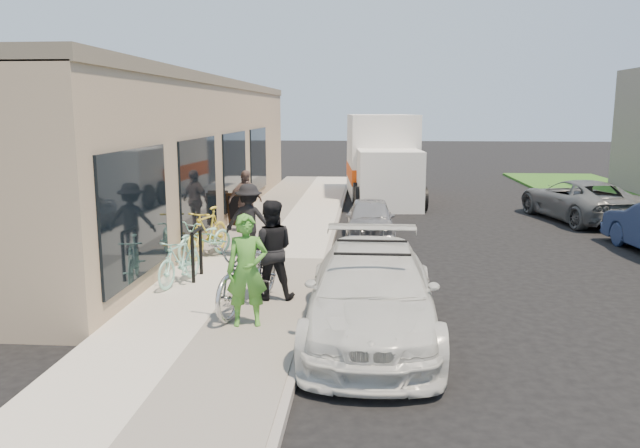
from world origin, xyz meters
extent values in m
plane|color=black|center=(0.00, 0.00, 0.00)|extent=(120.00, 120.00, 0.00)
cube|color=beige|center=(-2.00, 3.00, 0.07)|extent=(3.00, 34.00, 0.15)
cube|color=gray|center=(-0.45, 3.00, 0.07)|extent=(0.12, 34.00, 0.13)
cube|color=tan|center=(-5.25, 8.00, 2.00)|extent=(3.50, 20.00, 4.00)
cube|color=#6D6252|center=(-5.25, 8.00, 4.10)|extent=(3.60, 20.00, 0.25)
cube|color=black|center=(-3.48, 0.00, 1.60)|extent=(0.06, 3.00, 2.20)
cube|color=black|center=(-3.48, 4.00, 1.60)|extent=(0.06, 3.00, 2.20)
cube|color=black|center=(-3.48, 8.00, 1.60)|extent=(0.06, 3.00, 2.20)
cube|color=black|center=(-3.48, 12.00, 1.60)|extent=(0.06, 3.00, 2.20)
cylinder|color=black|center=(-2.78, 0.89, 0.61)|extent=(0.07, 0.07, 0.93)
cylinder|color=black|center=(-2.80, 1.51, 0.61)|extent=(0.07, 0.07, 0.93)
cylinder|color=black|center=(-2.79, 1.20, 1.08)|extent=(0.08, 0.62, 0.07)
cube|color=black|center=(-3.16, 6.69, 0.62)|extent=(0.60, 0.31, 0.93)
cube|color=black|center=(-3.11, 7.03, 0.62)|extent=(0.60, 0.31, 0.93)
cube|color=black|center=(-3.17, 6.66, 0.67)|extent=(0.47, 0.22, 0.67)
imported|color=silver|center=(0.52, -1.28, 0.67)|extent=(1.91, 4.66, 1.35)
cylinder|color=black|center=(0.52, -1.79, 1.37)|extent=(1.07, 0.04, 0.04)
cylinder|color=black|center=(0.52, -0.89, 1.37)|extent=(1.07, 0.04, 0.04)
imported|color=#95969A|center=(0.52, 5.93, 0.53)|extent=(1.28, 3.12, 1.06)
cube|color=white|center=(1.18, 11.00, 1.00)|extent=(2.27, 2.27, 2.01)
cube|color=black|center=(1.18, 11.00, 1.43)|extent=(1.95, 0.21, 0.95)
cube|color=white|center=(0.94, 14.16, 1.64)|extent=(2.76, 4.61, 3.06)
cube|color=#E7490D|center=(0.94, 14.16, 0.95)|extent=(2.79, 4.63, 0.58)
cylinder|color=black|center=(0.17, 10.39, 0.42)|extent=(0.33, 0.86, 0.85)
cylinder|color=black|center=(2.28, 10.55, 0.42)|extent=(0.33, 0.86, 0.85)
cylinder|color=black|center=(0.08, 11.55, 0.42)|extent=(0.33, 0.86, 0.85)
cylinder|color=black|center=(2.19, 11.71, 0.42)|extent=(0.33, 0.86, 0.85)
cylinder|color=black|center=(-0.23, 15.55, 0.42)|extent=(0.33, 0.86, 0.85)
cylinder|color=black|center=(1.88, 15.71, 0.42)|extent=(0.33, 0.86, 0.85)
imported|color=#585B5D|center=(6.92, 9.30, 0.63)|extent=(3.00, 4.87, 1.26)
imported|color=#B0B0B2|center=(-1.45, -0.55, 0.73)|extent=(1.27, 2.34, 1.17)
imported|color=#489030|center=(-1.32, -1.33, 0.99)|extent=(0.68, 0.51, 1.69)
imported|color=black|center=(-1.19, 0.04, 1.00)|extent=(0.90, 0.73, 1.71)
imported|color=#9CE9D2|center=(-3.01, 0.81, 0.59)|extent=(0.76, 1.52, 0.88)
imported|color=#9CE9D2|center=(-3.05, 2.81, 0.59)|extent=(1.27, 1.74, 0.87)
imported|color=yellow|center=(-3.06, 3.09, 0.68)|extent=(0.92, 1.84, 1.07)
imported|color=black|center=(-2.13, 3.07, 0.96)|extent=(1.05, 0.61, 1.62)
imported|color=brown|center=(-2.77, 5.93, 0.97)|extent=(1.01, 0.89, 1.64)
camera|label=1|loc=(0.44, -10.19, 3.33)|focal=35.00mm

